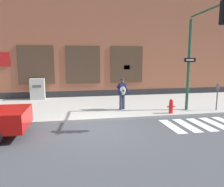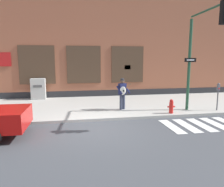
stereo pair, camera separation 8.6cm
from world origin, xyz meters
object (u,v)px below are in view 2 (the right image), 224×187
(parking_meter, at_px, (218,92))
(utility_box, at_px, (38,89))
(busker, at_px, (123,92))
(traffic_light, at_px, (202,43))
(fire_hydrant, at_px, (171,106))

(parking_meter, distance_m, utility_box, 10.85)
(busker, xyz_separation_m, traffic_light, (3.23, -1.88, 2.43))
(fire_hydrant, bearing_deg, parking_meter, 3.92)
(busker, bearing_deg, traffic_light, -30.21)
(busker, height_order, parking_meter, busker)
(busker, height_order, utility_box, busker)
(busker, distance_m, utility_box, 6.22)
(busker, relative_size, traffic_light, 0.34)
(busker, relative_size, utility_box, 1.20)
(parking_meter, height_order, utility_box, parking_meter)
(traffic_light, bearing_deg, busker, 149.79)
(parking_meter, relative_size, utility_box, 1.04)
(utility_box, bearing_deg, traffic_light, -35.86)
(traffic_light, height_order, fire_hydrant, traffic_light)
(utility_box, bearing_deg, fire_hydrant, -36.42)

